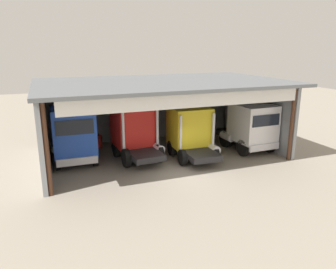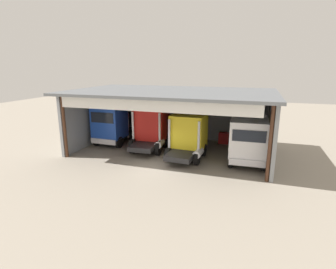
{
  "view_description": "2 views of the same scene",
  "coord_description": "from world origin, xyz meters",
  "px_view_note": "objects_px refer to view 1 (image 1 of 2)",
  "views": [
    {
      "loc": [
        -7.22,
        -15.74,
        7.16
      ],
      "look_at": [
        0.0,
        3.02,
        1.69
      ],
      "focal_mm": 34.61,
      "sensor_mm": 36.0,
      "label": 1
    },
    {
      "loc": [
        6.36,
        -16.39,
        6.92
      ],
      "look_at": [
        0.0,
        3.02,
        1.69
      ],
      "focal_mm": 28.84,
      "sensor_mm": 36.0,
      "label": 2
    }
  ],
  "objects_px": {
    "truck_white_center_right_bay": "(251,126)",
    "oil_drum": "(98,142)",
    "truck_blue_right_bay": "(74,135)",
    "truck_yellow_left_bay": "(191,131)",
    "truck_red_center_bay": "(135,129)",
    "tool_cart": "(190,130)"
  },
  "relations": [
    {
      "from": "truck_white_center_right_bay",
      "to": "oil_drum",
      "type": "height_order",
      "value": "truck_white_center_right_bay"
    },
    {
      "from": "truck_blue_right_bay",
      "to": "truck_yellow_left_bay",
      "type": "relative_size",
      "value": 1.16
    },
    {
      "from": "truck_blue_right_bay",
      "to": "truck_red_center_bay",
      "type": "xyz_separation_m",
      "value": [
        3.86,
        -0.18,
        0.1
      ]
    },
    {
      "from": "truck_white_center_right_bay",
      "to": "tool_cart",
      "type": "relative_size",
      "value": 4.8
    },
    {
      "from": "truck_yellow_left_bay",
      "to": "truck_white_center_right_bay",
      "type": "bearing_deg",
      "value": -2.35
    },
    {
      "from": "truck_yellow_left_bay",
      "to": "tool_cart",
      "type": "height_order",
      "value": "truck_yellow_left_bay"
    },
    {
      "from": "truck_white_center_right_bay",
      "to": "oil_drum",
      "type": "bearing_deg",
      "value": -26.54
    },
    {
      "from": "truck_red_center_bay",
      "to": "truck_yellow_left_bay",
      "type": "relative_size",
      "value": 1.06
    },
    {
      "from": "truck_yellow_left_bay",
      "to": "tool_cart",
      "type": "xyz_separation_m",
      "value": [
        2.18,
        4.79,
        -1.26
      ]
    },
    {
      "from": "truck_blue_right_bay",
      "to": "truck_red_center_bay",
      "type": "distance_m",
      "value": 3.86
    },
    {
      "from": "truck_red_center_bay",
      "to": "tool_cart",
      "type": "bearing_deg",
      "value": 28.96
    },
    {
      "from": "truck_red_center_bay",
      "to": "oil_drum",
      "type": "distance_m",
      "value": 3.94
    },
    {
      "from": "oil_drum",
      "to": "tool_cart",
      "type": "bearing_deg",
      "value": 4.32
    },
    {
      "from": "truck_blue_right_bay",
      "to": "truck_red_center_bay",
      "type": "height_order",
      "value": "truck_red_center_bay"
    },
    {
      "from": "truck_blue_right_bay",
      "to": "truck_yellow_left_bay",
      "type": "bearing_deg",
      "value": 171.26
    },
    {
      "from": "truck_white_center_right_bay",
      "to": "tool_cart",
      "type": "bearing_deg",
      "value": -68.3
    },
    {
      "from": "truck_blue_right_bay",
      "to": "tool_cart",
      "type": "relative_size",
      "value": 5.15
    },
    {
      "from": "truck_red_center_bay",
      "to": "tool_cart",
      "type": "xyz_separation_m",
      "value": [
        5.69,
        3.64,
        -1.47
      ]
    },
    {
      "from": "truck_red_center_bay",
      "to": "oil_drum",
      "type": "xyz_separation_m",
      "value": [
        -1.97,
        3.06,
        -1.51
      ]
    },
    {
      "from": "truck_white_center_right_bay",
      "to": "tool_cart",
      "type": "height_order",
      "value": "truck_white_center_right_bay"
    },
    {
      "from": "oil_drum",
      "to": "truck_white_center_right_bay",
      "type": "bearing_deg",
      "value": -24.86
    },
    {
      "from": "truck_yellow_left_bay",
      "to": "truck_white_center_right_bay",
      "type": "relative_size",
      "value": 0.93
    }
  ]
}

